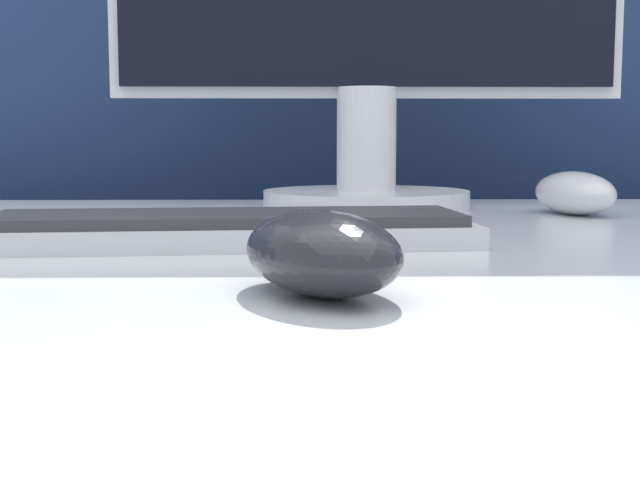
# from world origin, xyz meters

# --- Properties ---
(partition_panel) EXTENTS (5.00, 0.03, 1.23)m
(partition_panel) POSITION_xyz_m (0.00, 0.65, 0.62)
(partition_panel) COLOR navy
(partition_panel) RESTS_ON ground_plane
(computer_mouse_near) EXTENTS (0.11, 0.14, 0.04)m
(computer_mouse_near) POSITION_xyz_m (0.07, -0.17, 0.80)
(computer_mouse_near) COLOR #232328
(computer_mouse_near) RESTS_ON desk
(keyboard) EXTENTS (0.37, 0.15, 0.02)m
(keyboard) POSITION_xyz_m (0.01, 0.04, 0.79)
(keyboard) COLOR silver
(keyboard) RESTS_ON desk
(computer_mouse_far) EXTENTS (0.09, 0.13, 0.04)m
(computer_mouse_far) POSITION_xyz_m (0.34, 0.29, 0.80)
(computer_mouse_far) COLOR white
(computer_mouse_far) RESTS_ON desk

